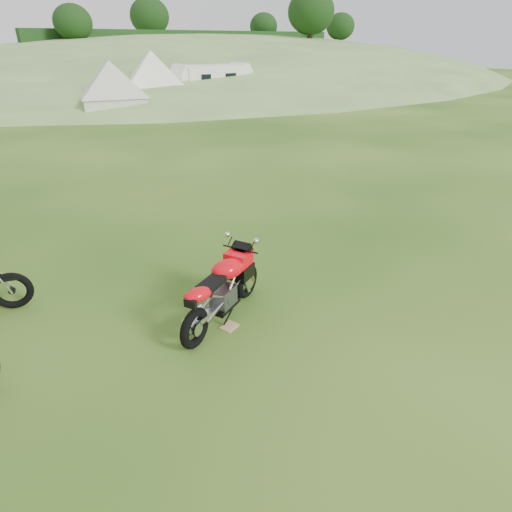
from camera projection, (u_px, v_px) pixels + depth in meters
ground at (293, 322)px, 5.86m from camera, size 120.00×120.00×0.00m
hillside at (205, 74)px, 47.08m from camera, size 80.00×64.00×8.00m
hedgerow at (205, 74)px, 47.08m from camera, size 36.00×1.20×8.60m
sport_motorcycle at (222, 286)px, 5.70m from camera, size 1.80×1.11×1.06m
plywood_board at (229, 326)px, 5.76m from camera, size 0.26×0.23×0.02m
tent_mid at (112, 88)px, 21.35m from camera, size 3.72×3.72×2.58m
tent_right at (153, 81)px, 23.51m from camera, size 4.15×4.15×2.82m
caravan at (212, 84)px, 25.11m from camera, size 4.84×2.52×2.18m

